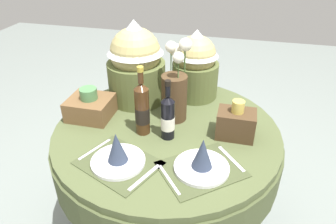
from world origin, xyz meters
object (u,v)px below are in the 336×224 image
object	(u,v)px
wine_bottle_centre	(142,109)
gift_tub_back_left	(136,60)
gift_tub_back_centre	(196,62)
woven_basket_side_right	(236,123)
woven_basket_side_left	(90,106)
dining_table	(167,149)
place_setting_left	(118,155)
wine_bottle_left	(168,117)
flower_vase	(175,88)
place_setting_right	(202,161)

from	to	relation	value
wine_bottle_centre	gift_tub_back_left	world-z (taller)	gift_tub_back_left
gift_tub_back_centre	woven_basket_side_right	size ratio (longest dim) A/B	2.07
woven_basket_side_left	woven_basket_side_right	distance (m)	0.77
wine_bottle_centre	dining_table	bearing A→B (deg)	30.32
gift_tub_back_left	wine_bottle_centre	bearing A→B (deg)	-67.10
dining_table	gift_tub_back_left	bearing A→B (deg)	132.85
place_setting_left	gift_tub_back_centre	world-z (taller)	gift_tub_back_centre
wine_bottle_left	flower_vase	bearing A→B (deg)	92.27
dining_table	wine_bottle_centre	world-z (taller)	wine_bottle_centre
wine_bottle_centre	place_setting_right	bearing A→B (deg)	-32.53
dining_table	gift_tub_back_centre	xyz separation A→B (m)	(0.08, 0.39, 0.36)
place_setting_right	wine_bottle_centre	xyz separation A→B (m)	(-0.33, 0.21, 0.09)
place_setting_left	place_setting_right	world-z (taller)	same
place_setting_right	gift_tub_back_left	distance (m)	0.74
place_setting_left	flower_vase	distance (m)	0.48
dining_table	gift_tub_back_left	xyz separation A→B (m)	(-0.25, 0.27, 0.39)
flower_vase	wine_bottle_centre	xyz separation A→B (m)	(-0.12, -0.18, -0.04)
woven_basket_side_left	place_setting_left	bearing A→B (deg)	-49.21
place_setting_left	flower_vase	size ratio (longest dim) A/B	0.96
dining_table	wine_bottle_left	size ratio (longest dim) A/B	3.84
dining_table	gift_tub_back_centre	world-z (taller)	gift_tub_back_centre
place_setting_left	gift_tub_back_centre	size ratio (longest dim) A/B	1.01
dining_table	gift_tub_back_centre	size ratio (longest dim) A/B	2.90
woven_basket_side_left	woven_basket_side_right	xyz separation A→B (m)	(0.77, 0.00, 0.01)
place_setting_right	woven_basket_side_left	size ratio (longest dim) A/B	1.88
place_setting_left	woven_basket_side_right	distance (m)	0.59
wine_bottle_left	place_setting_right	bearing A→B (deg)	-45.10
wine_bottle_centre	flower_vase	bearing A→B (deg)	55.22
wine_bottle_centre	gift_tub_back_centre	bearing A→B (deg)	67.95
gift_tub_back_left	woven_basket_side_left	bearing A→B (deg)	-125.96
place_setting_right	woven_basket_side_left	xyz separation A→B (m)	(-0.65, 0.29, 0.02)
dining_table	woven_basket_side_left	xyz separation A→B (m)	(-0.43, 0.01, 0.20)
place_setting_right	flower_vase	size ratio (longest dim) A/B	0.99
wine_bottle_left	wine_bottle_centre	size ratio (longest dim) A/B	0.86
flower_vase	wine_bottle_left	xyz separation A→B (m)	(0.01, -0.19, -0.06)
place_setting_right	gift_tub_back_left	xyz separation A→B (m)	(-0.47, 0.54, 0.20)
flower_vase	woven_basket_side_left	size ratio (longest dim) A/B	1.89
wine_bottle_centre	woven_basket_side_right	xyz separation A→B (m)	(0.45, 0.08, -0.06)
wine_bottle_centre	gift_tub_back_left	bearing A→B (deg)	112.90
place_setting_right	gift_tub_back_centre	distance (m)	0.70
woven_basket_side_left	woven_basket_side_right	size ratio (longest dim) A/B	1.15
dining_table	woven_basket_side_right	bearing A→B (deg)	2.53
place_setting_left	flower_vase	world-z (taller)	flower_vase
gift_tub_back_centre	gift_tub_back_left	bearing A→B (deg)	-158.41
wine_bottle_left	gift_tub_back_left	world-z (taller)	gift_tub_back_left
wine_bottle_centre	gift_tub_back_left	xyz separation A→B (m)	(-0.14, 0.33, 0.11)
gift_tub_back_left	woven_basket_side_left	distance (m)	0.36
dining_table	place_setting_left	world-z (taller)	place_setting_left
dining_table	wine_bottle_centre	distance (m)	0.31
gift_tub_back_left	woven_basket_side_right	xyz separation A→B (m)	(0.59, -0.25, -0.17)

